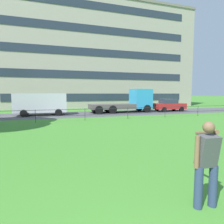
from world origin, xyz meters
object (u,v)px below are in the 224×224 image
car_red_right (169,105)px  apartment_building_background (92,60)px  flatbed_truck_far_left (129,102)px  person_thrower (206,162)px  panel_van_far_right (41,103)px

car_red_right → apartment_building_background: (-6.60, 15.01, 7.70)m
car_red_right → flatbed_truck_far_left: bearing=175.8°
person_thrower → car_red_right: 21.11m
person_thrower → panel_van_far_right: 18.26m
flatbed_truck_far_left → car_red_right: 5.27m
panel_van_far_right → flatbed_truck_far_left: 9.88m
flatbed_truck_far_left → apartment_building_background: bearing=95.3°
person_thrower → apartment_building_background: size_ratio=0.05×
panel_van_far_right → car_red_right: panel_van_far_right is taller
apartment_building_background → person_thrower: bearing=-98.2°
car_red_right → apartment_building_background: bearing=113.7°
panel_van_far_right → flatbed_truck_far_left: flatbed_truck_far_left is taller
flatbed_truck_far_left → panel_van_far_right: bearing=-178.0°
panel_van_far_right → car_red_right: bearing=-0.2°
flatbed_truck_far_left → apartment_building_background: apartment_building_background is taller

